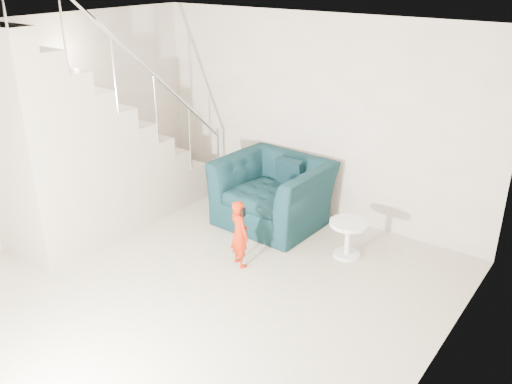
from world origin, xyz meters
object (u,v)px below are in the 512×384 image
toddler (239,233)px  staircase (88,162)px  armchair (273,193)px  side_table (348,233)px

toddler → staircase: bearing=33.5°
armchair → side_table: (1.23, -0.22, -0.13)m
armchair → toddler: size_ratio=1.65×
armchair → toddler: armchair is taller
armchair → toddler: (0.31, -1.14, -0.03)m
toddler → side_table: 1.31m
toddler → armchair: bearing=-51.9°
toddler → staircase: 2.20m
toddler → staircase: size_ratio=0.23×
side_table → armchair: bearing=169.9°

